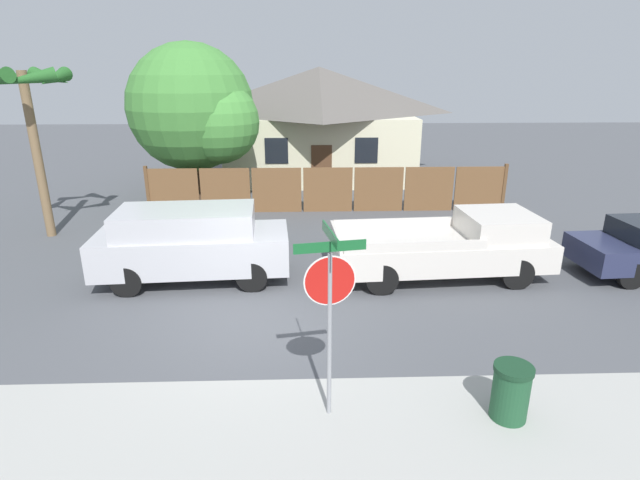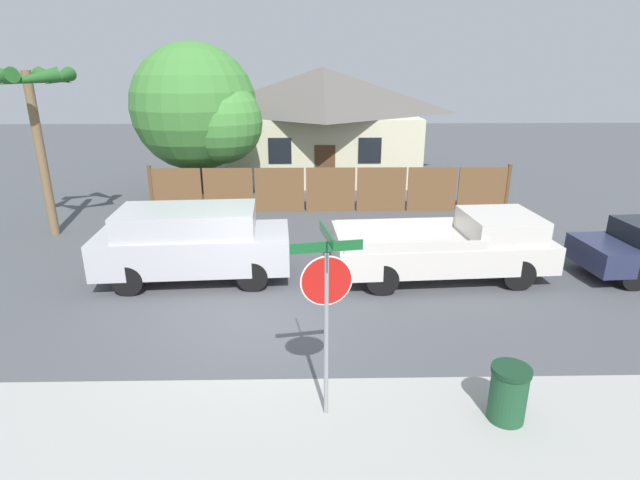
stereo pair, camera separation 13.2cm
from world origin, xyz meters
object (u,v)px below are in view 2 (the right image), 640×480
at_px(house, 323,120).
at_px(oak_tree, 200,111).
at_px(palm_tree, 30,93).
at_px(stop_sign, 326,293).
at_px(red_suv, 193,242).
at_px(trash_bin, 508,393).
at_px(orange_pickup, 451,247).

xyz_separation_m(house, oak_tree, (-4.87, -5.14, 0.89)).
distance_m(palm_tree, stop_sign, 12.72).
height_order(house, palm_tree, house).
bearing_deg(red_suv, house, 70.91).
relative_size(house, trash_bin, 10.23).
bearing_deg(palm_tree, house, 46.16).
height_order(palm_tree, red_suv, palm_tree).
height_order(palm_tree, orange_pickup, palm_tree).
relative_size(house, palm_tree, 1.80).
bearing_deg(oak_tree, palm_tree, -134.28).
bearing_deg(oak_tree, house, 46.53).
height_order(red_suv, stop_sign, stop_sign).
xyz_separation_m(orange_pickup, stop_sign, (-3.37, -5.35, 1.25)).
bearing_deg(orange_pickup, palm_tree, 158.97).
bearing_deg(stop_sign, orange_pickup, 48.00).
relative_size(palm_tree, trash_bin, 5.69).
bearing_deg(red_suv, trash_bin, -46.44).
height_order(house, red_suv, house).
xyz_separation_m(red_suv, orange_pickup, (6.57, 0.02, -0.19)).
distance_m(oak_tree, palm_tree, 5.98).
bearing_deg(palm_tree, orange_pickup, -17.35).
bearing_deg(stop_sign, palm_tree, 123.56).
relative_size(house, stop_sign, 3.06).
distance_m(orange_pickup, trash_bin, 5.60).
bearing_deg(oak_tree, orange_pickup, -45.52).
bearing_deg(trash_bin, palm_tree, 140.76).
distance_m(red_suv, trash_bin, 8.17).
distance_m(palm_tree, red_suv, 7.41).
bearing_deg(house, red_suv, -105.41).
xyz_separation_m(palm_tree, stop_sign, (8.59, -9.09, -2.37)).
relative_size(red_suv, orange_pickup, 0.87).
bearing_deg(stop_sign, red_suv, 111.14).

